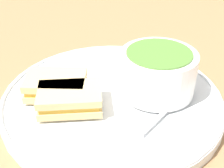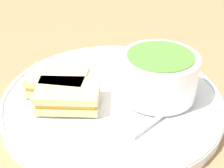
{
  "view_description": "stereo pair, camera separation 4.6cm",
  "coord_description": "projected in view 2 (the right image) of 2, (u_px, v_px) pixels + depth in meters",
  "views": [
    {
      "loc": [
        0.37,
        -0.09,
        0.29
      ],
      "look_at": [
        0.0,
        0.0,
        0.04
      ],
      "focal_mm": 50.0,
      "sensor_mm": 36.0,
      "label": 1
    },
    {
      "loc": [
        0.38,
        -0.05,
        0.29
      ],
      "look_at": [
        0.0,
        0.0,
        0.04
      ],
      "focal_mm": 50.0,
      "sensor_mm": 36.0,
      "label": 2
    }
  ],
  "objects": [
    {
      "name": "ground_plane",
      "position": [
        112.0,
        105.0,
        0.48
      ],
      "size": [
        2.4,
        2.4,
        0.0
      ],
      "primitive_type": "plane",
      "color": "#9E754C"
    },
    {
      "name": "sandwich_half_near",
      "position": [
        58.0,
        82.0,
        0.47
      ],
      "size": [
        0.08,
        0.1,
        0.03
      ],
      "rotation": [
        0.0,
        0.0,
        4.43
      ],
      "color": "#DBBC7F",
      "rests_on": "plate"
    },
    {
      "name": "soup_bowl",
      "position": [
        159.0,
        75.0,
        0.45
      ],
      "size": [
        0.11,
        0.11,
        0.06
      ],
      "color": "white",
      "rests_on": "plate"
    },
    {
      "name": "plate",
      "position": [
        112.0,
        99.0,
        0.47
      ],
      "size": [
        0.33,
        0.33,
        0.02
      ],
      "color": "white",
      "rests_on": "ground_plane"
    },
    {
      "name": "spoon",
      "position": [
        173.0,
        106.0,
        0.44
      ],
      "size": [
        0.08,
        0.1,
        0.01
      ],
      "rotation": [
        0.0,
        0.0,
        8.51
      ],
      "color": "silver",
      "rests_on": "plate"
    },
    {
      "name": "sandwich_half_far",
      "position": [
        68.0,
        96.0,
        0.44
      ],
      "size": [
        0.07,
        0.1,
        0.03
      ],
      "rotation": [
        0.0,
        0.0,
        4.55
      ],
      "color": "#DBBC7F",
      "rests_on": "plate"
    }
  ]
}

